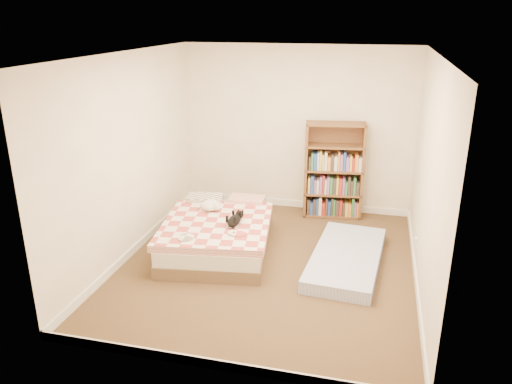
% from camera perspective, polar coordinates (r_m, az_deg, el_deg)
% --- Properties ---
extents(room, '(3.51, 4.01, 2.51)m').
position_cam_1_polar(room, '(5.75, 1.48, 2.40)').
color(room, '#42281C').
rests_on(room, ground).
extents(bed, '(1.52, 1.96, 0.48)m').
position_cam_1_polar(bed, '(6.53, -4.25, -4.65)').
color(bed, brown).
rests_on(bed, room).
extents(bookshelf, '(0.90, 0.40, 1.44)m').
position_cam_1_polar(bookshelf, '(7.54, 8.82, 1.17)').
color(bookshelf, brown).
rests_on(bookshelf, room).
extents(floor_mattress, '(0.92, 1.80, 0.16)m').
position_cam_1_polar(floor_mattress, '(6.27, 10.30, -7.46)').
color(floor_mattress, '#7789C7').
rests_on(floor_mattress, room).
extents(black_cat, '(0.20, 0.56, 0.13)m').
position_cam_1_polar(black_cat, '(6.22, -2.42, -3.17)').
color(black_cat, black).
rests_on(black_cat, bed).
extents(white_dog, '(0.32, 0.34, 0.14)m').
position_cam_1_polar(white_dog, '(6.66, -5.20, -1.52)').
color(white_dog, silver).
rests_on(white_dog, bed).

